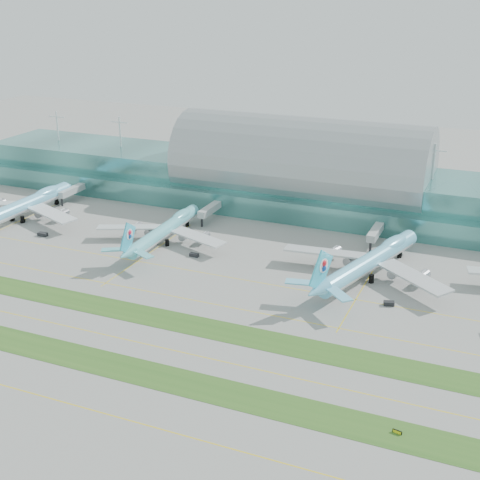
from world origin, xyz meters
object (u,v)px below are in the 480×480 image
at_px(airliner_a, 23,205).
at_px(airliner_b, 165,229).
at_px(taxiway_sign_east, 397,432).
at_px(airliner_c, 371,260).
at_px(terminal, 301,178).

bearing_deg(airliner_a, airliner_b, 0.51).
distance_m(airliner_b, taxiway_sign_east, 144.21).
height_order(airliner_a, taxiway_sign_east, airliner_a).
relative_size(airliner_b, taxiway_sign_east, 27.89).
bearing_deg(airliner_b, airliner_a, 178.42).
xyz_separation_m(airliner_c, taxiway_sign_east, (26.47, -88.27, -6.02)).
height_order(airliner_b, taxiway_sign_east, airliner_b).
relative_size(airliner_a, airliner_c, 1.02).
distance_m(airliner_a, taxiway_sign_east, 207.00).
relative_size(airliner_a, airliner_b, 1.15).
bearing_deg(airliner_c, terminal, 142.39).
xyz_separation_m(airliner_a, taxiway_sign_east, (186.25, -90.15, -6.00)).
xyz_separation_m(terminal, airliner_b, (-36.79, -66.23, -8.55)).
distance_m(airliner_b, airliner_c, 86.12).
relative_size(airliner_b, airliner_c, 0.89).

